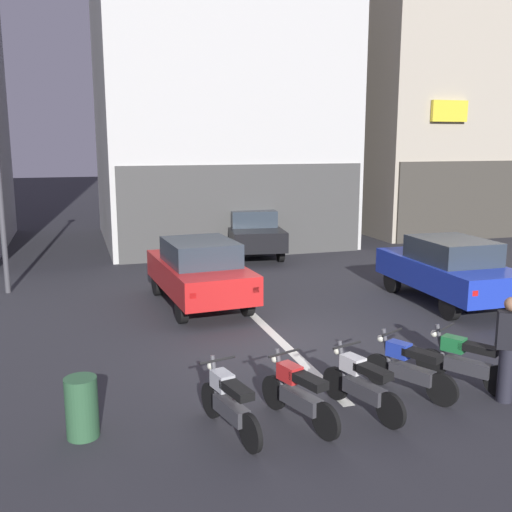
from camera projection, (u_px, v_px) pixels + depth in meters
ground_plane at (282, 343)px, 11.75m from camera, size 120.00×120.00×0.00m
lane_centre_line at (213, 278)px, 17.37m from camera, size 0.20×18.00×0.01m
building_mid_block at (213, 19)px, 22.94m from camera, size 9.01×8.75×17.40m
building_far_right at (437, 105)px, 26.57m from camera, size 8.12×7.20×11.19m
car_red_crossing_near at (199, 270)px, 14.31m from camera, size 2.03×4.21×1.64m
car_blue_parked_kerbside at (448, 268)px, 14.51m from camera, size 1.83×4.13×1.64m
car_black_down_street at (251, 230)px, 20.70m from camera, size 2.29×4.30×1.64m
motorcycle_silver_row_leftmost at (229, 402)px, 8.04m from camera, size 0.58×1.64×0.98m
motorcycle_red_row_left_mid at (298, 393)px, 8.33m from camera, size 0.67×1.61×0.98m
motorcycle_white_row_centre at (361, 383)px, 8.66m from camera, size 0.65×1.62×0.98m
motorcycle_blue_row_right_mid at (409, 367)px, 9.28m from camera, size 0.82×1.52×0.98m
motorcycle_green_row_rightmost at (464, 361)px, 9.55m from camera, size 0.93×1.46×0.98m
person_by_motorcycles at (508, 349)px, 8.96m from camera, size 0.42×0.38×1.67m
trash_bin at (82, 407)px, 7.94m from camera, size 0.44×0.44×0.85m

